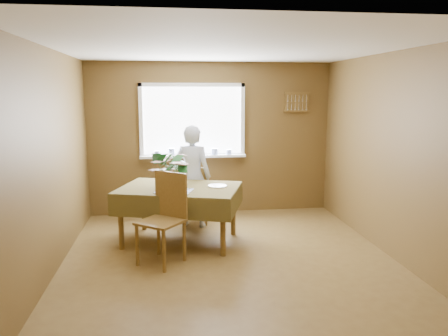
{
  "coord_description": "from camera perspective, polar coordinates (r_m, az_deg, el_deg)",
  "views": [
    {
      "loc": [
        -0.72,
        -4.94,
        2.02
      ],
      "look_at": [
        0.0,
        0.55,
        1.05
      ],
      "focal_mm": 35.0,
      "sensor_mm": 36.0,
      "label": 1
    }
  ],
  "objects": [
    {
      "name": "flower_bouquet",
      "position": [
        5.62,
        -6.96,
        -0.16
      ],
      "size": [
        0.5,
        0.5,
        0.43
      ],
      "rotation": [
        0.0,
        0.0,
        0.3
      ],
      "color": "white",
      "rests_on": "dining_table"
    },
    {
      "name": "wall_front",
      "position": [
        2.88,
        7.29,
        -5.57
      ],
      "size": [
        4.0,
        0.0,
        4.0
      ],
      "primitive_type": "plane",
      "rotation": [
        -1.57,
        0.0,
        0.0
      ],
      "color": "brown",
      "rests_on": "floor"
    },
    {
      "name": "floor",
      "position": [
        5.38,
        0.78,
        -12.1
      ],
      "size": [
        4.5,
        4.5,
        0.0
      ],
      "primitive_type": "plane",
      "color": "brown",
      "rests_on": "ground"
    },
    {
      "name": "ceiling",
      "position": [
        5.01,
        0.85,
        15.44
      ],
      "size": [
        4.5,
        4.5,
        0.0
      ],
      "primitive_type": "plane",
      "rotation": [
        3.14,
        0.0,
        0.0
      ],
      "color": "white",
      "rests_on": "wall_back"
    },
    {
      "name": "wall_back",
      "position": [
        7.26,
        -1.75,
        3.84
      ],
      "size": [
        4.0,
        0.0,
        4.0
      ],
      "primitive_type": "plane",
      "rotation": [
        1.57,
        0.0,
        0.0
      ],
      "color": "brown",
      "rests_on": "floor"
    },
    {
      "name": "dining_table",
      "position": [
        5.89,
        -5.85,
        -3.37
      ],
      "size": [
        1.81,
        1.49,
        0.77
      ],
      "rotation": [
        0.0,
        0.0,
        -0.31
      ],
      "color": "brown",
      "rests_on": "floor"
    },
    {
      "name": "spoon_rack",
      "position": [
        7.48,
        9.51,
        8.49
      ],
      "size": [
        0.44,
        0.05,
        0.33
      ],
      "color": "brown",
      "rests_on": "wall_back"
    },
    {
      "name": "wall_right",
      "position": [
        5.69,
        21.18,
        1.49
      ],
      "size": [
        0.0,
        4.5,
        4.5
      ],
      "primitive_type": "plane",
      "rotation": [
        1.57,
        0.0,
        -1.57
      ],
      "color": "brown",
      "rests_on": "floor"
    },
    {
      "name": "seated_woman",
      "position": [
        6.55,
        -4.15,
        -1.07
      ],
      "size": [
        0.66,
        0.54,
        1.54
      ],
      "primitive_type": "imported",
      "rotation": [
        0.0,
        0.0,
        2.79
      ],
      "color": "white",
      "rests_on": "floor"
    },
    {
      "name": "window_assembly",
      "position": [
        7.18,
        -4.1,
        4.55
      ],
      "size": [
        1.72,
        0.2,
        1.22
      ],
      "color": "white",
      "rests_on": "wall_back"
    },
    {
      "name": "chair_far",
      "position": [
        6.68,
        -3.85,
        -3.27
      ],
      "size": [
        0.39,
        0.39,
        0.9
      ],
      "rotation": [
        0.0,
        0.0,
        3.13
      ],
      "color": "brown",
      "rests_on": "floor"
    },
    {
      "name": "side_plate",
      "position": [
        5.89,
        -0.88,
        -2.35
      ],
      "size": [
        0.35,
        0.35,
        0.01
      ],
      "primitive_type": "cylinder",
      "rotation": [
        0.0,
        0.0,
        -0.64
      ],
      "color": "white",
      "rests_on": "dining_table"
    },
    {
      "name": "table_knife",
      "position": [
        5.66,
        -5.07,
        -2.87
      ],
      "size": [
        0.18,
        0.19,
        0.0
      ],
      "primitive_type": "cube",
      "rotation": [
        0.0,
        0.0,
        -0.73
      ],
      "color": "silver",
      "rests_on": "dining_table"
    },
    {
      "name": "wall_left",
      "position": [
        5.16,
        -21.76,
        0.65
      ],
      "size": [
        0.0,
        4.5,
        4.5
      ],
      "primitive_type": "plane",
      "rotation": [
        1.57,
        0.0,
        1.57
      ],
      "color": "brown",
      "rests_on": "floor"
    },
    {
      "name": "chair_near",
      "position": [
        5.27,
        -7.69,
        -6.04
      ],
      "size": [
        0.65,
        0.65,
        1.07
      ],
      "rotation": [
        0.0,
        0.0,
        -0.66
      ],
      "color": "brown",
      "rests_on": "floor"
    }
  ]
}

